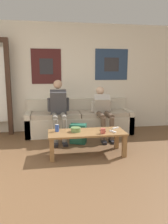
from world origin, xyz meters
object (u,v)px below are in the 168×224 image
Objects in this scene: couch at (79,121)px; person_seated_teen at (103,110)px; game_controller_near_right at (113,131)px; ceramic_bowl at (76,129)px; pillar_candle at (103,131)px; person_seated_adult at (59,108)px; backpack at (78,134)px; game_controller_near_left at (115,128)px; cell_phone at (103,131)px; coffee_table at (87,135)px; drink_can_blue at (57,128)px.

couch is 0.68m from person_seated_teen.
person_seated_teen is 1.13m from game_controller_near_right.
pillar_candle reaches higher than ceramic_bowl.
person_seated_adult is 1.14× the size of person_seated_teen.
person_seated_adult is at bearing 133.76° from backpack.
game_controller_near_left is (0.74, 0.08, -0.03)m from ceramic_bowl.
person_seated_adult is 1.34m from game_controller_near_left.
person_seated_teen is 1.07m from cell_phone.
pillar_candle is 0.14m from cell_phone.
person_seated_teen reaches higher than coffee_table.
couch reaches higher than drink_can_blue.
drink_can_blue is at bearing 168.26° from ceramic_bowl.
cell_phone is at bearing -54.77° from person_seated_adult.
game_controller_near_right is at bearing -13.14° from coffee_table.
person_seated_adult reaches higher than coffee_table.
coffee_table is 1.17m from person_seated_teen.
game_controller_near_left is at bearing 0.75° from drink_can_blue.
couch is 0.73m from person_seated_adult.
pillar_candle reaches higher than cell_phone.
game_controller_near_left is (0.55, 0.11, 0.08)m from coffee_table.
game_controller_near_right is at bearing -75.73° from couch.
person_seated_teen is 1.22m from ceramic_bowl.
coffee_table is 0.53m from drink_can_blue.
game_controller_near_right is (0.37, -1.47, 0.14)m from couch.
backpack is 0.74m from drink_can_blue.
coffee_table is at bearing -10.00° from ceramic_bowl.
backpack is 3.17× the size of drink_can_blue.
pillar_candle is (0.32, -0.77, 0.26)m from backpack.
game_controller_near_right is (0.87, -1.10, -0.26)m from person_seated_adult.
cell_phone is at bearing 149.57° from game_controller_near_right.
person_seated_adult is 8.81× the size of cell_phone.
person_seated_teen is at bearing 53.32° from ceramic_bowl.
couch is 1.52m from game_controller_near_right.
person_seated_teen reaches higher than drink_can_blue.
ceramic_bowl is at bearing -100.54° from couch.
person_seated_teen reaches higher than game_controller_near_right.
couch reaches higher than ceramic_bowl.
couch is 17.08× the size of cell_phone.
coffee_table is at bearing -118.04° from person_seated_teen.
game_controller_near_right is (-0.11, -0.21, 0.00)m from game_controller_near_left.
game_controller_near_right is (0.62, -0.13, -0.03)m from ceramic_bowl.
game_controller_near_left is 0.29m from cell_phone.
person_seated_teen is 0.83m from backpack.
couch is 24.85× the size of pillar_candle.
drink_can_blue is 0.86× the size of game_controller_near_right.
coffee_table is at bearing 177.72° from cell_phone.
person_seated_adult is 1.02m from ceramic_bowl.
cell_phone is at bearing -5.41° from ceramic_bowl.
couch reaches higher than cell_phone.
ceramic_bowl reaches higher than backpack.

